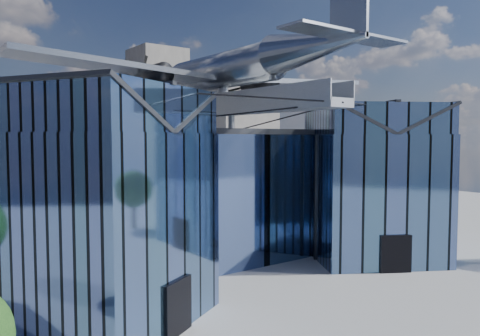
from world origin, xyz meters
TOP-DOWN VIEW (x-y plane):
  - ground_plane at (0.00, 0.00)m, footprint 120.00×120.00m
  - museum at (0.00, 5.82)m, footprint 32.88×24.50m
  - bg_towers at (1.45, 50.49)m, footprint 77.00×24.50m
  - tree_side_e at (28.29, 5.32)m, footprint 4.70×4.70m

SIDE VIEW (x-z plane):
  - ground_plane at x=0.00m, z-range 0.00..0.00m
  - tree_side_e at x=28.29m, z-range 1.02..6.80m
  - museum at x=0.00m, z-range -3.26..14.34m
  - bg_towers at x=1.45m, z-range -2.99..23.01m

